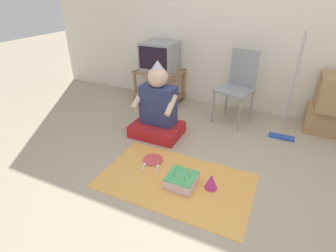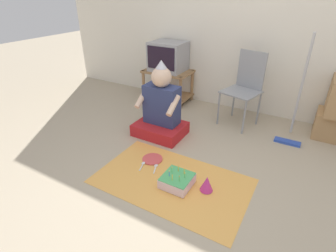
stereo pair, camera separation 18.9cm
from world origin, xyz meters
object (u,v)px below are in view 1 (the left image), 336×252
object	(u,v)px
folding_chair	(238,82)
birthday_cake	(181,180)
tv	(159,56)
person_seated	(158,111)
party_hat_blue	(211,181)
cardboard_box_stack	(335,105)
dust_mop	(288,109)
paper_plate	(153,160)

from	to	relation	value
folding_chair	birthday_cake	xyz separation A→B (m)	(-0.13, -1.52, -0.46)
folding_chair	tv	bearing A→B (deg)	170.97
folding_chair	person_seated	xyz separation A→B (m)	(-0.74, -0.78, -0.21)
party_hat_blue	tv	bearing A→B (deg)	128.96
person_seated	birthday_cake	distance (m)	0.99
tv	birthday_cake	size ratio (longest dim) A/B	1.93
cardboard_box_stack	folding_chair	bearing A→B (deg)	-172.51
tv	dust_mop	bearing A→B (deg)	-11.89
birthday_cake	cardboard_box_stack	bearing A→B (deg)	53.23
tv	party_hat_blue	bearing A→B (deg)	-51.04
dust_mop	person_seated	world-z (taller)	dust_mop
person_seated	birthday_cake	size ratio (longest dim) A/B	3.46
folding_chair	paper_plate	world-z (taller)	folding_chair
dust_mop	party_hat_blue	size ratio (longest dim) A/B	8.47
birthday_cake	party_hat_blue	bearing A→B (deg)	14.81
dust_mop	paper_plate	bearing A→B (deg)	-136.14
cardboard_box_stack	dust_mop	bearing A→B (deg)	-145.53
tv	paper_plate	size ratio (longest dim) A/B	2.38
tv	dust_mop	size ratio (longest dim) A/B	0.41
tv	cardboard_box_stack	distance (m)	2.34
party_hat_blue	dust_mop	bearing A→B (deg)	68.48
cardboard_box_stack	dust_mop	size ratio (longest dim) A/B	0.58
paper_plate	cardboard_box_stack	bearing A→B (deg)	41.30
person_seated	paper_plate	distance (m)	0.63
person_seated	birthday_cake	xyz separation A→B (m)	(0.61, -0.74, -0.25)
folding_chair	dust_mop	bearing A→B (deg)	-17.28
folding_chair	party_hat_blue	size ratio (longest dim) A/B	6.35
party_hat_blue	paper_plate	world-z (taller)	party_hat_blue
dust_mop	person_seated	xyz separation A→B (m)	(-1.36, -0.59, -0.05)
cardboard_box_stack	birthday_cake	xyz separation A→B (m)	(-1.24, -1.66, -0.30)
tv	person_seated	xyz separation A→B (m)	(0.46, -0.97, -0.38)
dust_mop	folding_chair	bearing A→B (deg)	162.72
cardboard_box_stack	paper_plate	distance (m)	2.22
paper_plate	tv	bearing A→B (deg)	114.23
tv	cardboard_box_stack	world-z (taller)	tv
person_seated	dust_mop	bearing A→B (deg)	23.27
person_seated	birthday_cake	bearing A→B (deg)	-50.31
tv	party_hat_blue	distance (m)	2.20
person_seated	folding_chair	bearing A→B (deg)	46.32
folding_chair	paper_plate	distance (m)	1.49
tv	birthday_cake	bearing A→B (deg)	-57.85
party_hat_blue	paper_plate	xyz separation A→B (m)	(-0.66, 0.15, -0.07)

